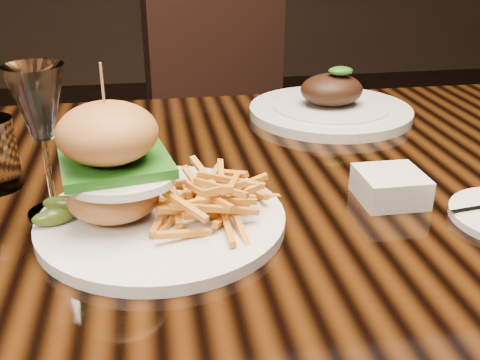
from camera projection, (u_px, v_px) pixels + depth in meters
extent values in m
cube|color=black|center=(255.00, 193.00, 0.83)|extent=(1.60, 0.90, 0.04)
cylinder|color=silver|center=(162.00, 220.00, 0.70)|extent=(0.31, 0.31, 0.01)
ellipsoid|color=#AE7038|center=(114.00, 197.00, 0.68)|extent=(0.11, 0.11, 0.05)
ellipsoid|color=silver|center=(121.00, 180.00, 0.66)|extent=(0.13, 0.10, 0.01)
ellipsoid|color=orange|center=(141.00, 179.00, 0.65)|extent=(0.02, 0.02, 0.01)
cube|color=#25701C|center=(111.00, 166.00, 0.67)|extent=(0.15, 0.14, 0.01)
ellipsoid|color=#965929|center=(107.00, 133.00, 0.65)|extent=(0.12, 0.12, 0.07)
cylinder|color=#A5754D|center=(104.00, 103.00, 0.63)|extent=(0.00, 0.00, 0.09)
ellipsoid|color=#273C10|center=(53.00, 217.00, 0.67)|extent=(0.05, 0.03, 0.02)
ellipsoid|color=#273C10|center=(62.00, 204.00, 0.70)|extent=(0.05, 0.03, 0.02)
cube|color=silver|center=(390.00, 186.00, 0.76)|extent=(0.11, 0.11, 0.04)
cylinder|color=white|center=(55.00, 212.00, 0.73)|extent=(0.07, 0.07, 0.00)
cylinder|color=white|center=(49.00, 175.00, 0.71)|extent=(0.01, 0.01, 0.10)
cone|color=white|center=(38.00, 102.00, 0.67)|extent=(0.07, 0.07, 0.09)
cylinder|color=silver|center=(330.00, 111.00, 1.10)|extent=(0.32, 0.32, 0.02)
cylinder|color=silver|center=(330.00, 110.00, 1.10)|extent=(0.23, 0.23, 0.02)
ellipsoid|color=black|center=(332.00, 90.00, 1.08)|extent=(0.12, 0.10, 0.06)
ellipsoid|color=#25701C|center=(341.00, 71.00, 1.06)|extent=(0.05, 0.03, 0.02)
cube|color=black|center=(250.00, 159.00, 1.69)|extent=(0.59, 0.59, 0.06)
cube|color=black|center=(218.00, 62.00, 1.75)|extent=(0.45, 0.20, 0.50)
cylinder|color=black|center=(224.00, 270.00, 1.54)|extent=(0.04, 0.04, 0.45)
cylinder|color=black|center=(334.00, 237.00, 1.71)|extent=(0.04, 0.04, 0.45)
cylinder|color=black|center=(171.00, 213.00, 1.85)|extent=(0.04, 0.04, 0.45)
cylinder|color=black|center=(270.00, 189.00, 2.01)|extent=(0.04, 0.04, 0.45)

